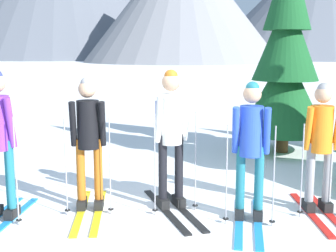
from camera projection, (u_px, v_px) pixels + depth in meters
name	position (u px, v px, depth m)	size (l,w,h in m)	color
ground_plane	(153.00, 215.00, 5.78)	(400.00, 400.00, 0.00)	white
skier_in_black	(89.00, 139.00, 5.80)	(0.61, 1.68, 1.71)	yellow
skier_in_white	(171.00, 131.00, 5.88)	(0.89, 1.69, 1.80)	black
skier_in_blue	(251.00, 144.00, 5.48)	(0.61, 1.65, 1.68)	#1E84D1
skier_in_orange	(321.00, 143.00, 5.74)	(0.61, 1.58, 1.64)	red
pine_tree_mid	(286.00, 59.00, 8.94)	(1.68, 1.68, 4.05)	#51381E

